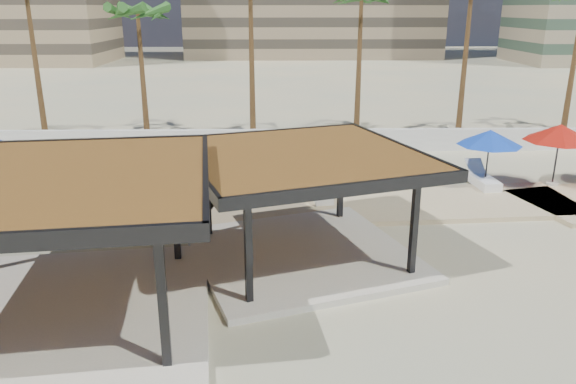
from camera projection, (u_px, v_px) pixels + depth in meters
name	position (u px, v px, depth m)	size (l,w,h in m)	color
ground	(338.00, 296.00, 15.10)	(200.00, 200.00, 0.00)	#CEB888
promenade	(368.00, 200.00, 22.40)	(44.45, 7.97, 0.24)	#C6B284
boundary_wall	(307.00, 140.00, 30.10)	(56.00, 0.30, 1.20)	silver
pavilion_central	(303.00, 196.00, 16.83)	(8.42, 8.42, 3.37)	beige
pavilion_west	(55.00, 234.00, 13.39)	(8.23, 8.23, 3.75)	beige
umbrella_b	(132.00, 163.00, 19.80)	(3.38, 3.38, 2.29)	beige
umbrella_c	(560.00, 133.00, 23.27)	(3.64, 3.64, 2.61)	beige
umbrella_d	(490.00, 138.00, 23.27)	(3.24, 3.24, 2.39)	beige
lounger_a	(134.00, 194.00, 22.15)	(1.22, 2.07, 0.74)	white
lounger_b	(320.00, 193.00, 22.31)	(0.92, 2.18, 0.80)	white
lounger_c	(482.00, 180.00, 23.90)	(0.92, 2.37, 0.88)	white
palm_c	(138.00, 17.00, 29.94)	(3.00, 3.00, 8.00)	brown
palm_e	(361.00, 2.00, 30.23)	(3.00, 3.00, 8.79)	brown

